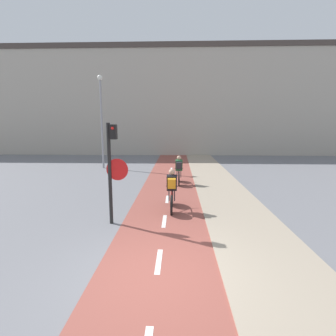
{
  "coord_description": "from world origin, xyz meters",
  "views": [
    {
      "loc": [
        0.41,
        -5.0,
        3.08
      ],
      "look_at": [
        0.0,
        6.32,
        1.2
      ],
      "focal_mm": 28.0,
      "sensor_mm": 36.0,
      "label": 1
    }
  ],
  "objects": [
    {
      "name": "street_lamp_far",
      "position": [
        -4.9,
        13.4,
        3.95
      ],
      "size": [
        0.36,
        0.36,
        6.41
      ],
      "color": "gray",
      "rests_on": "ground_plane"
    },
    {
      "name": "bike_lane",
      "position": [
        0.0,
        0.01,
        0.01
      ],
      "size": [
        2.64,
        60.0,
        0.02
      ],
      "color": "brown",
      "rests_on": "ground_plane"
    },
    {
      "name": "building_row_background",
      "position": [
        0.0,
        23.91,
        5.44
      ],
      "size": [
        60.0,
        5.2,
        10.86
      ],
      "color": "#B2A899",
      "rests_on": "ground_plane"
    },
    {
      "name": "cyclist_near",
      "position": [
        0.21,
        4.14,
        0.72
      ],
      "size": [
        0.46,
        1.72,
        1.52
      ],
      "color": "black",
      "rests_on": "ground_plane"
    },
    {
      "name": "cyclist_far",
      "position": [
        0.49,
        8.39,
        0.71
      ],
      "size": [
        0.46,
        1.66,
        1.5
      ],
      "color": "black",
      "rests_on": "ground_plane"
    },
    {
      "name": "ground_plane",
      "position": [
        0.0,
        0.0,
        0.0
      ],
      "size": [
        120.0,
        120.0,
        0.0
      ],
      "primitive_type": "plane",
      "color": "slate"
    },
    {
      "name": "traffic_light_pole",
      "position": [
        -1.58,
        2.81,
        1.94
      ],
      "size": [
        0.67,
        0.25,
        3.14
      ],
      "color": "black",
      "rests_on": "ground_plane"
    },
    {
      "name": "sidewalk_strip",
      "position": [
        2.52,
        0.0,
        0.03
      ],
      "size": [
        2.4,
        60.0,
        0.05
      ],
      "color": "gray",
      "rests_on": "ground_plane"
    }
  ]
}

